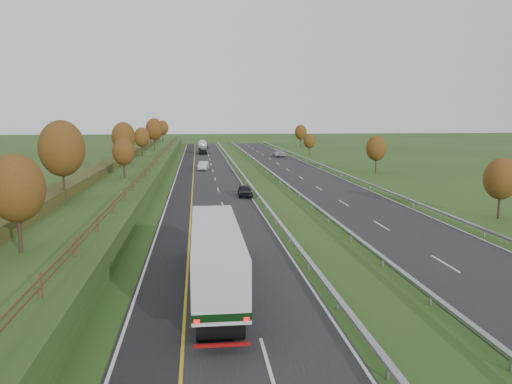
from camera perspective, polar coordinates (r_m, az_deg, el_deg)
ground at (r=76.49m, az=0.47°, el=1.18°), size 400.00×400.00×0.00m
near_carriageway at (r=80.87m, az=-5.61°, el=1.57°), size 10.50×200.00×0.04m
far_carriageway at (r=82.82m, az=5.88°, el=1.73°), size 10.50×200.00×0.04m
hard_shoulder at (r=80.89m, az=-8.27°, el=1.52°), size 3.00×200.00×0.04m
lane_markings at (r=81.11m, az=-1.08°, el=1.65°), size 26.75×200.00×0.01m
embankment_left at (r=81.56m, az=-14.80°, el=2.07°), size 12.00×200.00×2.00m
hedge_left at (r=81.71m, az=-16.23°, el=3.12°), size 2.20×180.00×1.10m
fence_left at (r=80.46m, az=-11.71°, el=3.33°), size 0.12×189.06×1.20m
median_barrier_near at (r=81.10m, az=-1.59°, el=2.05°), size 0.32×200.00×0.71m
median_barrier_far at (r=81.71m, az=1.98°, el=2.10°), size 0.32×200.00×0.71m
outer_barrier_far at (r=84.20m, az=9.75°, el=2.17°), size 0.32×200.00×0.71m
trees_left at (r=77.76m, az=-15.03°, el=5.72°), size 6.64×164.30×7.66m
trees_far at (r=113.96m, az=9.28°, el=5.71°), size 8.45×118.60×7.12m
box_lorry at (r=28.63m, az=-4.70°, el=-6.99°), size 2.58×16.28×4.06m
road_tanker at (r=135.00m, az=-6.13°, el=5.22°), size 2.40×11.22×3.46m
car_dark_near at (r=62.45m, az=-1.26°, el=0.17°), size 1.83×4.29×1.45m
car_silver_mid at (r=93.13m, az=-6.03°, el=3.00°), size 2.29×4.97×1.58m
car_small_far at (r=153.83m, az=-5.94°, el=5.27°), size 2.32×5.57×1.61m
car_oncoming at (r=122.94m, az=2.66°, el=4.43°), size 2.83×5.79×1.59m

